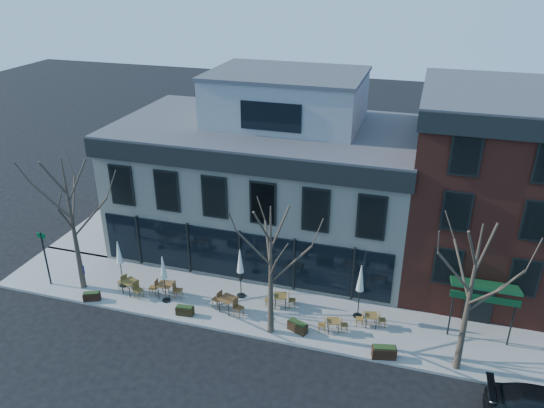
# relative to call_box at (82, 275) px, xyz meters

# --- Properties ---
(ground) EXTENTS (120.00, 120.00, 0.00)m
(ground) POSITION_rel_call_box_xyz_m (8.49, 3.15, -0.93)
(ground) COLOR black
(ground) RESTS_ON ground
(sidewalk_front) EXTENTS (33.50, 4.70, 0.15)m
(sidewalk_front) POSITION_rel_call_box_xyz_m (11.74, 1.00, -0.86)
(sidewalk_front) COLOR gray
(sidewalk_front) RESTS_ON ground
(sidewalk_side) EXTENTS (4.50, 12.00, 0.15)m
(sidewalk_side) POSITION_rel_call_box_xyz_m (-2.76, 9.15, -0.86)
(sidewalk_side) COLOR gray
(sidewalk_side) RESTS_ON ground
(corner_building) EXTENTS (18.39, 10.39, 11.10)m
(corner_building) POSITION_rel_call_box_xyz_m (8.57, 8.22, 3.79)
(corner_building) COLOR beige
(corner_building) RESTS_ON ground
(red_brick_building) EXTENTS (8.20, 11.78, 11.18)m
(red_brick_building) POSITION_rel_call_box_xyz_m (21.49, 8.13, 4.70)
(red_brick_building) COLOR maroon
(red_brick_building) RESTS_ON ground
(tree_corner) EXTENTS (3.93, 3.98, 7.92)m
(tree_corner) POSITION_rel_call_box_xyz_m (0.01, -0.05, 3.31)
(tree_corner) COLOR #382B21
(tree_corner) RESTS_ON sidewalk_front
(tree_mid) EXTENTS (3.50, 3.55, 7.04)m
(tree_mid) POSITION_rel_call_box_xyz_m (11.50, -0.75, 2.86)
(tree_mid) COLOR #382B21
(tree_mid) RESTS_ON sidewalk_front
(tree_right) EXTENTS (3.72, 3.77, 7.48)m
(tree_right) POSITION_rel_call_box_xyz_m (20.51, -0.75, 3.09)
(tree_right) COLOR #382B21
(tree_right) RESTS_ON sidewalk_front
(sign_pole) EXTENTS (0.50, 0.10, 3.40)m
(sign_pole) POSITION_rel_call_box_xyz_m (-2.01, -0.35, 1.14)
(sign_pole) COLOR black
(sign_pole) RESTS_ON sidewalk_front
(call_box) EXTENTS (0.29, 0.29, 1.48)m
(call_box) POSITION_rel_call_box_xyz_m (0.00, 0.00, 0.00)
(call_box) COLOR #0B1894
(call_box) RESTS_ON sidewalk_front
(cafe_set_0) EXTENTS (1.92, 1.11, 0.99)m
(cafe_set_0) POSITION_rel_call_box_xyz_m (2.95, 0.17, -0.27)
(cafe_set_0) COLOR brown
(cafe_set_0) RESTS_ON sidewalk_front
(cafe_set_1) EXTENTS (1.96, 0.85, 1.02)m
(cafe_set_1) POSITION_rel_call_box_xyz_m (5.00, 0.46, -0.26)
(cafe_set_1) COLOR brown
(cafe_set_1) RESTS_ON sidewalk_front
(cafe_set_2) EXTENTS (2.02, 1.04, 1.03)m
(cafe_set_2) POSITION_rel_call_box_xyz_m (8.80, 0.19, -0.25)
(cafe_set_2) COLOR brown
(cafe_set_2) RESTS_ON sidewalk_front
(cafe_set_3) EXTENTS (1.74, 0.84, 0.89)m
(cafe_set_3) POSITION_rel_call_box_xyz_m (11.39, 1.40, -0.33)
(cafe_set_3) COLOR brown
(cafe_set_3) RESTS_ON sidewalk_front
(cafe_set_4) EXTENTS (1.58, 0.83, 0.81)m
(cafe_set_4) POSITION_rel_call_box_xyz_m (14.51, 0.17, -0.37)
(cafe_set_4) COLOR brown
(cafe_set_4) RESTS_ON sidewalk_front
(cafe_set_5) EXTENTS (1.60, 0.74, 0.82)m
(cafe_set_5) POSITION_rel_call_box_xyz_m (16.29, 1.17, -0.36)
(cafe_set_5) COLOR brown
(cafe_set_5) RESTS_ON sidewalk_front
(umbrella_0) EXTENTS (0.46, 0.46, 2.90)m
(umbrella_0) POSITION_rel_call_box_xyz_m (2.11, 0.73, 1.26)
(umbrella_0) COLOR black
(umbrella_0) RESTS_ON sidewalk_front
(umbrella_1) EXTENTS (0.45, 0.45, 2.83)m
(umbrella_1) POSITION_rel_call_box_xyz_m (5.20, 0.09, 1.21)
(umbrella_1) COLOR black
(umbrella_1) RESTS_ON sidewalk_front
(umbrella_2) EXTENTS (0.48, 0.48, 3.01)m
(umbrella_2) POSITION_rel_call_box_xyz_m (9.00, 1.71, 1.34)
(umbrella_2) COLOR black
(umbrella_2) RESTS_ON sidewalk_front
(umbrella_4) EXTENTS (0.50, 0.50, 3.15)m
(umbrella_4) POSITION_rel_call_box_xyz_m (15.54, 1.75, 1.44)
(umbrella_4) COLOR black
(umbrella_4) RESTS_ON sidewalk_front
(planter_0) EXTENTS (0.98, 0.70, 0.51)m
(planter_0) POSITION_rel_call_box_xyz_m (1.23, -1.04, -0.53)
(planter_0) COLOR black
(planter_0) RESTS_ON sidewalk_front
(planter_1) EXTENTS (0.98, 0.49, 0.53)m
(planter_1) POSITION_rel_call_box_xyz_m (6.73, -0.74, -0.52)
(planter_1) COLOR black
(planter_1) RESTS_ON sidewalk_front
(planter_2) EXTENTS (1.12, 0.78, 0.58)m
(planter_2) POSITION_rel_call_box_xyz_m (12.80, -0.35, -0.50)
(planter_2) COLOR #301E10
(planter_2) RESTS_ON sidewalk_front
(planter_3) EXTENTS (1.22, 0.70, 0.64)m
(planter_3) POSITION_rel_call_box_xyz_m (17.20, -1.05, -0.47)
(planter_3) COLOR black
(planter_3) RESTS_ON sidewalk_front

